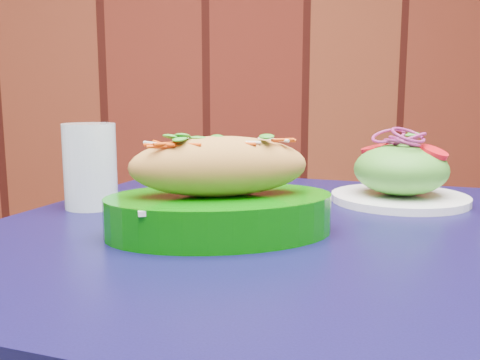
{
  "coord_description": "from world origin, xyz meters",
  "views": [
    {
      "loc": [
        0.33,
        0.85,
        0.92
      ],
      "look_at": [
        0.39,
        1.55,
        0.81
      ],
      "focal_mm": 40.0,
      "sensor_mm": 36.0,
      "label": 1
    }
  ],
  "objects": [
    {
      "name": "cafe_table",
      "position": [
        0.46,
        1.53,
        0.66
      ],
      "size": [
        1.06,
        1.06,
        0.75
      ],
      "rotation": [
        0.0,
        0.0,
        -0.43
      ],
      "color": "black",
      "rests_on": "ground"
    },
    {
      "name": "water_glass",
      "position": [
        0.17,
        1.67,
        0.81
      ],
      "size": [
        0.08,
        0.08,
        0.13
      ],
      "primitive_type": "cylinder",
      "color": "silver",
      "rests_on": "cafe_table"
    },
    {
      "name": "salad_plate",
      "position": [
        0.67,
        1.67,
        0.79
      ],
      "size": [
        0.22,
        0.22,
        0.12
      ],
      "rotation": [
        0.0,
        0.0,
        -0.36
      ],
      "color": "white",
      "rests_on": "cafe_table"
    },
    {
      "name": "banh_mi_basket",
      "position": [
        0.36,
        1.5,
        0.8
      ],
      "size": [
        0.3,
        0.21,
        0.13
      ],
      "rotation": [
        0.0,
        0.0,
        0.1
      ],
      "color": "#066304",
      "rests_on": "cafe_table"
    }
  ]
}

